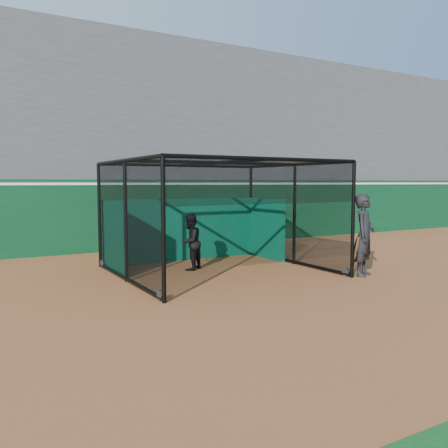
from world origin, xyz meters
TOP-DOWN VIEW (x-y plane):
  - ground at (0.00, 0.00)m, footprint 120.00×120.00m
  - outfield_wall at (0.00, 8.50)m, footprint 50.00×0.50m
  - grandstand at (0.00, 12.27)m, footprint 50.00×7.85m
  - batting_cage at (0.77, 3.16)m, footprint 5.18×4.78m
  - batter at (0.25, 3.79)m, footprint 0.95×0.91m
  - on_deck_player at (3.78, 0.85)m, footprint 0.91×0.81m

SIDE VIEW (x-z plane):
  - ground at x=0.00m, z-range 0.00..0.00m
  - batter at x=0.25m, z-range 0.00..1.54m
  - on_deck_player at x=3.78m, z-range 0.00..2.10m
  - outfield_wall at x=0.00m, z-range 0.04..2.54m
  - batting_cage at x=0.77m, z-range 0.00..2.91m
  - grandstand at x=0.00m, z-range 0.00..8.95m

